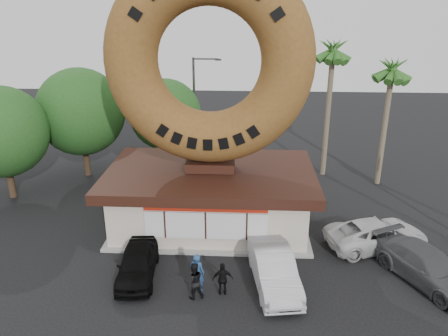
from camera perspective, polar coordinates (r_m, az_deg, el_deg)
ground at (r=19.83m, az=-3.15°, el=-15.55°), size 90.00×90.00×0.00m
donut_shop at (r=24.07m, az=-1.75°, el=-3.62°), size 11.20×7.20×3.80m
giant_donut at (r=22.07m, az=-1.96°, el=13.76°), size 10.43×2.66×10.43m
tree_west at (r=31.80m, az=-18.19°, el=6.97°), size 6.00×6.00×7.65m
tree_mid at (r=32.32m, az=-7.63°, el=6.92°), size 5.20×5.20×6.63m
tree_far at (r=29.88m, az=-27.06°, el=4.22°), size 5.60×5.60×7.14m
palm_near at (r=30.53m, az=14.02°, el=14.06°), size 2.60×2.60×9.75m
palm_far at (r=30.06m, az=21.07°, el=11.41°), size 2.60×2.60×8.75m
street_lamp at (r=32.86m, az=-3.64°, el=8.12°), size 2.11×0.20×8.00m
person_left at (r=19.26m, az=-3.52°, el=-13.48°), size 0.76×0.61×1.81m
person_center at (r=18.91m, az=-3.95°, el=-14.50°), size 0.98×0.87×1.67m
person_right at (r=19.10m, az=-0.15°, el=-14.29°), size 0.92×0.46×1.52m
car_black at (r=20.57m, az=-11.25°, el=-12.12°), size 1.99×4.20×1.39m
car_silver at (r=19.79m, az=6.52°, el=-12.94°), size 2.39×5.00×1.58m
car_grey at (r=21.85m, az=24.99°, el=-11.54°), size 4.30×5.61×1.51m
car_white at (r=23.69m, az=19.29°, el=-8.17°), size 5.62×3.70×1.43m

